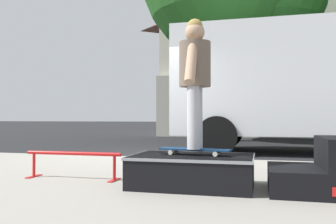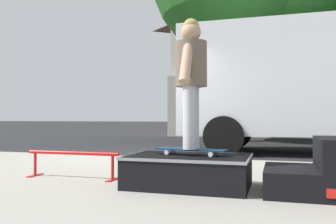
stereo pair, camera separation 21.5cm
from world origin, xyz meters
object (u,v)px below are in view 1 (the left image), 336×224
at_px(skate_box, 192,170).
at_px(grind_rail, 73,159).
at_px(kicker_ramp, 331,170).
at_px(skater_kid, 195,72).
at_px(box_truck, 322,83).
at_px(skateboard, 195,150).

distance_m(skate_box, grind_rail, 1.51).
height_order(skate_box, kicker_ramp, kicker_ramp).
bearing_deg(kicker_ramp, skate_box, 179.99).
bearing_deg(skater_kid, kicker_ramp, -1.62).
height_order(skate_box, box_truck, box_truck).
bearing_deg(skateboard, grind_rail, 176.35).
height_order(skate_box, grind_rail, skate_box).
distance_m(kicker_ramp, skateboard, 1.36).
height_order(skate_box, skater_kid, skater_kid).
height_order(kicker_ramp, box_truck, box_truck).
xyz_separation_m(skate_box, skateboard, (0.02, 0.04, 0.21)).
bearing_deg(box_truck, grind_rail, -124.77).
height_order(kicker_ramp, skateboard, kicker_ramp).
bearing_deg(skater_kid, box_truck, 68.35).
height_order(grind_rail, skater_kid, skater_kid).
bearing_deg(skate_box, box_truck, 68.29).
bearing_deg(grind_rail, box_truck, 55.23).
xyz_separation_m(grind_rail, box_truck, (3.65, 5.25, 1.34)).
relative_size(skate_box, skateboard, 1.62).
bearing_deg(skate_box, skateboard, 61.16).
bearing_deg(skater_kid, skate_box, -118.84).
height_order(kicker_ramp, skater_kid, skater_kid).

